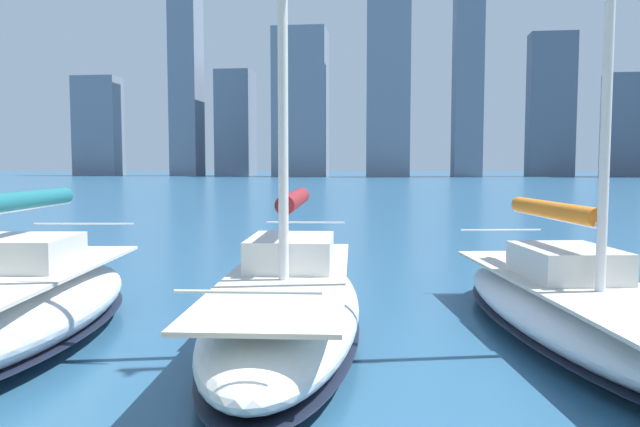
{
  "coord_description": "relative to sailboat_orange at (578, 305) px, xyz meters",
  "views": [
    {
      "loc": [
        -1.1,
        3.7,
        3.03
      ],
      "look_at": [
        0.18,
        -6.85,
        2.2
      ],
      "focal_mm": 35.0,
      "sensor_mm": 36.0,
      "label": 1
    }
  ],
  "objects": [
    {
      "name": "sailboat_teal",
      "position": [
        9.61,
        1.43,
        0.08
      ],
      "size": [
        3.87,
        8.04,
        11.3
      ],
      "color": "silver",
      "rests_on": "ground"
    },
    {
      "name": "sailboat_orange",
      "position": [
        0.0,
        0.0,
        0.0
      ],
      "size": [
        4.03,
        9.45,
        12.44
      ],
      "color": "silver",
      "rests_on": "ground"
    },
    {
      "name": "city_skyline",
      "position": [
        -4.6,
        -154.18,
        21.18
      ],
      "size": [
        171.92,
        20.51,
        54.32
      ],
      "color": "slate",
      "rests_on": "ground"
    },
    {
      "name": "sailboat_maroon",
      "position": [
        4.95,
        0.72,
        0.07
      ],
      "size": [
        3.0,
        8.89,
        9.67
      ],
      "color": "white",
      "rests_on": "ground"
    }
  ]
}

